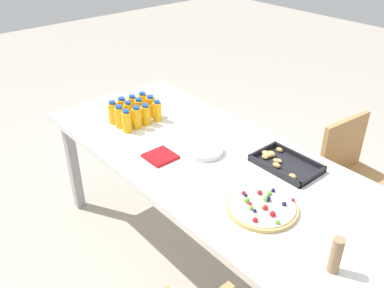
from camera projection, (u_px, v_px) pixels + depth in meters
name	position (u px, v px, depth m)	size (l,w,h in m)	color
ground_plane	(209.00, 257.00, 2.57)	(12.00, 12.00, 0.00)	#B2A899
party_table	(212.00, 167.00, 2.23)	(2.13, 0.90, 0.74)	silver
chair_far_right	(355.00, 175.00, 2.47)	(0.44, 0.44, 0.83)	#B7844C
juice_bottle_0	(113.00, 113.00, 2.50)	(0.06, 0.06, 0.15)	#F9AB14
juice_bottle_1	(120.00, 117.00, 2.46)	(0.06, 0.06, 0.14)	#FAAC14
juice_bottle_2	(127.00, 121.00, 2.41)	(0.06, 0.06, 0.14)	#FAAF14
juice_bottle_3	(122.00, 109.00, 2.55)	(0.06, 0.06, 0.15)	#FAAC14
juice_bottle_4	(129.00, 113.00, 2.50)	(0.05, 0.05, 0.15)	#F9AF14
juice_bottle_5	(137.00, 118.00, 2.45)	(0.06, 0.06, 0.14)	#F9AB14
juice_bottle_6	(133.00, 106.00, 2.58)	(0.06, 0.06, 0.14)	#F9AF14
juice_bottle_7	(139.00, 110.00, 2.54)	(0.06, 0.06, 0.14)	#FAAC14
juice_bottle_8	(146.00, 115.00, 2.49)	(0.06, 0.06, 0.13)	#F9AE14
juice_bottle_9	(143.00, 103.00, 2.63)	(0.06, 0.06, 0.14)	#FAAD14
juice_bottle_10	(151.00, 107.00, 2.58)	(0.06, 0.06, 0.14)	#F8AB14
juice_bottle_11	(157.00, 111.00, 2.53)	(0.05, 0.05, 0.13)	#F8AF14
fruit_pizza	(262.00, 207.00, 1.82)	(0.32, 0.32, 0.05)	tan
snack_tray	(283.00, 163.00, 2.12)	(0.33, 0.22, 0.04)	black
plate_stack	(205.00, 150.00, 2.23)	(0.20, 0.20, 0.03)	silver
napkin_stack	(160.00, 156.00, 2.19)	(0.15, 0.15, 0.02)	red
cardboard_tube	(336.00, 255.00, 1.48)	(0.04, 0.04, 0.15)	#9E7A56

